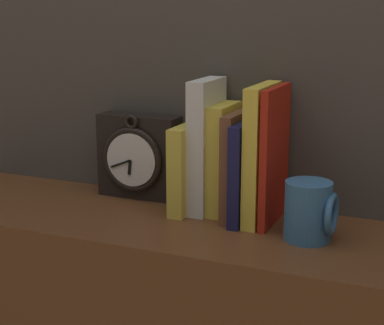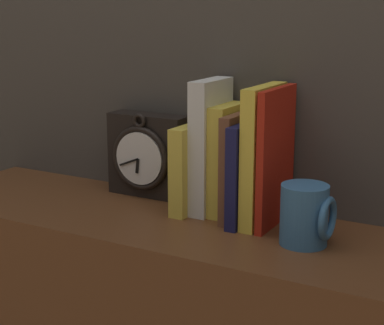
% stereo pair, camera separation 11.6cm
% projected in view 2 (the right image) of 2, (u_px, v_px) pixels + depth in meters
% --- Properties ---
extents(clock, '(0.17, 0.07, 0.18)m').
position_uv_depth(clock, '(147.00, 155.00, 1.34)').
color(clock, black).
rests_on(clock, bookshelf).
extents(book_slot0_yellow, '(0.03, 0.14, 0.17)m').
position_uv_depth(book_slot0_yellow, '(193.00, 168.00, 1.25)').
color(book_slot0_yellow, '#DDC446').
rests_on(book_slot0_yellow, bookshelf).
extents(book_slot1_white, '(0.04, 0.12, 0.26)m').
position_uv_depth(book_slot1_white, '(211.00, 146.00, 1.23)').
color(book_slot1_white, silver).
rests_on(book_slot1_white, bookshelf).
extents(book_slot2_yellow, '(0.03, 0.11, 0.21)m').
position_uv_depth(book_slot2_yellow, '(227.00, 160.00, 1.22)').
color(book_slot2_yellow, '#E1C947').
rests_on(book_slot2_yellow, bookshelf).
extents(book_slot3_brown, '(0.02, 0.14, 0.20)m').
position_uv_depth(book_slot3_brown, '(240.00, 166.00, 1.20)').
color(book_slot3_brown, brown).
rests_on(book_slot3_brown, bookshelf).
extents(book_slot4_navy, '(0.02, 0.15, 0.19)m').
position_uv_depth(book_slot4_navy, '(248.00, 172.00, 1.18)').
color(book_slot4_navy, '#191A49').
rests_on(book_slot4_navy, bookshelf).
extents(book_slot5_yellow, '(0.03, 0.15, 0.25)m').
position_uv_depth(book_slot5_yellow, '(263.00, 156.00, 1.16)').
color(book_slot5_yellow, yellow).
rests_on(book_slot5_yellow, bookshelf).
extents(book_slot6_red, '(0.01, 0.15, 0.25)m').
position_uv_depth(book_slot6_red, '(276.00, 158.00, 1.15)').
color(book_slot6_red, '#B42213').
rests_on(book_slot6_red, bookshelf).
extents(mug, '(0.09, 0.08, 0.10)m').
position_uv_depth(mug, '(307.00, 214.00, 1.07)').
color(mug, teal).
rests_on(mug, bookshelf).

